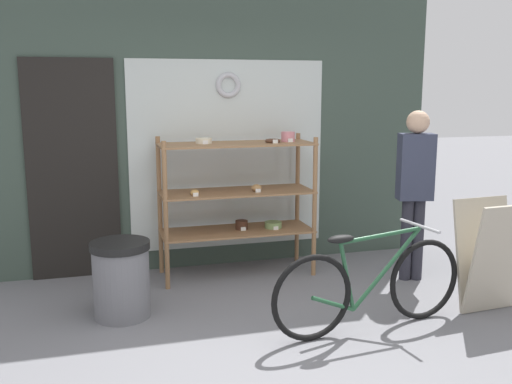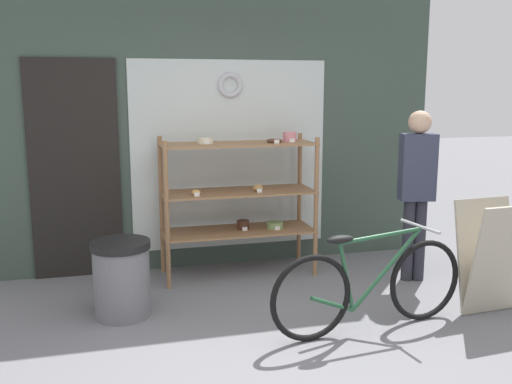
% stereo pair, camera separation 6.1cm
% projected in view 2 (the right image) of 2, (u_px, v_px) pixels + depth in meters
% --- Properties ---
extents(ground_plane, '(30.00, 30.00, 0.00)m').
position_uv_depth(ground_plane, '(280.00, 372.00, 3.72)').
color(ground_plane, slate).
extents(storefront_facade, '(4.81, 0.13, 3.33)m').
position_uv_depth(storefront_facade, '(206.00, 109.00, 5.71)').
color(storefront_facade, '#3D4C42').
rests_on(storefront_facade, ground_plane).
extents(display_case, '(1.48, 0.53, 1.40)m').
position_uv_depth(display_case, '(240.00, 191.00, 5.54)').
color(display_case, '#8E6642').
rests_on(display_case, ground_plane).
extents(bicycle, '(1.66, 0.46, 0.79)m').
position_uv_depth(bicycle, '(370.00, 286.00, 4.31)').
color(bicycle, black).
rests_on(bicycle, ground_plane).
extents(sandwich_board, '(0.56, 0.42, 0.92)m').
position_uv_depth(sandwich_board, '(493.00, 257.00, 4.64)').
color(sandwich_board, '#B2A893').
rests_on(sandwich_board, ground_plane).
extents(pedestrian, '(0.35, 0.25, 1.62)m').
position_uv_depth(pedestrian, '(417.00, 182.00, 5.33)').
color(pedestrian, '#282833').
rests_on(pedestrian, ground_plane).
extents(trash_bin, '(0.47, 0.47, 0.62)m').
position_uv_depth(trash_bin, '(122.00, 276.00, 4.58)').
color(trash_bin, slate).
rests_on(trash_bin, ground_plane).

